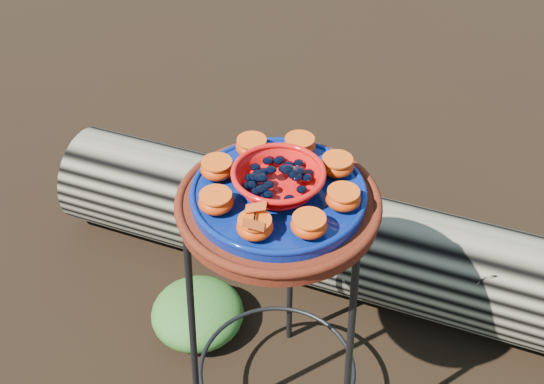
% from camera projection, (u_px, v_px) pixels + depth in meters
% --- Properties ---
extents(plant_stand, '(0.44, 0.44, 0.70)m').
position_uv_depth(plant_stand, '(277.00, 319.00, 1.63)').
color(plant_stand, black).
rests_on(plant_stand, ground).
extents(terracotta_saucer, '(0.41, 0.41, 0.03)m').
position_uv_depth(terracotta_saucer, '(278.00, 205.00, 1.39)').
color(terracotta_saucer, '#490B06').
rests_on(terracotta_saucer, plant_stand).
extents(cobalt_plate, '(0.35, 0.35, 0.02)m').
position_uv_depth(cobalt_plate, '(278.00, 195.00, 1.37)').
color(cobalt_plate, '#041655').
rests_on(cobalt_plate, terracotta_saucer).
extents(red_bowl, '(0.18, 0.18, 0.05)m').
position_uv_depth(red_bowl, '(278.00, 181.00, 1.35)').
color(red_bowl, red).
rests_on(red_bowl, cobalt_plate).
extents(glass_gems, '(0.14, 0.14, 0.02)m').
position_uv_depth(glass_gems, '(279.00, 167.00, 1.32)').
color(glass_gems, black).
rests_on(glass_gems, red_bowl).
extents(orange_half_0, '(0.07, 0.07, 0.04)m').
position_uv_depth(orange_half_0, '(255.00, 227.00, 1.26)').
color(orange_half_0, '#B92600').
rests_on(orange_half_0, cobalt_plate).
extents(orange_half_1, '(0.07, 0.07, 0.04)m').
position_uv_depth(orange_half_1, '(309.00, 225.00, 1.26)').
color(orange_half_1, '#B92600').
rests_on(orange_half_1, cobalt_plate).
extents(orange_half_2, '(0.07, 0.07, 0.04)m').
position_uv_depth(orange_half_2, '(343.00, 199.00, 1.32)').
color(orange_half_2, '#B92600').
rests_on(orange_half_2, cobalt_plate).
extents(orange_half_3, '(0.07, 0.07, 0.04)m').
position_uv_depth(orange_half_3, '(337.00, 166.00, 1.39)').
color(orange_half_3, '#B92600').
rests_on(orange_half_3, cobalt_plate).
extents(orange_half_4, '(0.07, 0.07, 0.04)m').
position_uv_depth(orange_half_4, '(300.00, 145.00, 1.44)').
color(orange_half_4, '#B92600').
rests_on(orange_half_4, cobalt_plate).
extents(orange_half_5, '(0.07, 0.07, 0.04)m').
position_uv_depth(orange_half_5, '(252.00, 147.00, 1.44)').
color(orange_half_5, '#B92600').
rests_on(orange_half_5, cobalt_plate).
extents(orange_half_6, '(0.07, 0.07, 0.04)m').
position_uv_depth(orange_half_6, '(217.00, 169.00, 1.39)').
color(orange_half_6, '#B92600').
rests_on(orange_half_6, cobalt_plate).
extents(orange_half_7, '(0.07, 0.07, 0.04)m').
position_uv_depth(orange_half_7, '(216.00, 202.00, 1.31)').
color(orange_half_7, '#B92600').
rests_on(orange_half_7, cobalt_plate).
extents(butterfly, '(0.09, 0.06, 0.02)m').
position_uv_depth(butterfly, '(255.00, 216.00, 1.24)').
color(butterfly, '#B93C11').
rests_on(butterfly, orange_half_0).
extents(driftwood_log, '(1.77, 0.78, 0.32)m').
position_uv_depth(driftwood_log, '(322.00, 235.00, 2.12)').
color(driftwood_log, black).
rests_on(driftwood_log, ground).
extents(foliage_left, '(0.27, 0.27, 0.14)m').
position_uv_depth(foliage_left, '(197.00, 312.00, 2.00)').
color(foliage_left, '#235620').
rests_on(foliage_left, ground).
extents(foliage_back, '(0.35, 0.35, 0.18)m').
position_uv_depth(foliage_back, '(230.00, 214.00, 2.30)').
color(foliage_back, '#235620').
rests_on(foliage_back, ground).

